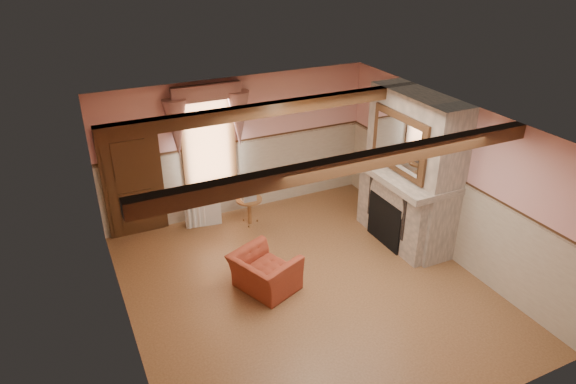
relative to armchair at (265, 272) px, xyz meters
name	(u,v)px	position (x,y,z in m)	size (l,w,h in m)	color
floor	(306,288)	(0.61, -0.28, -0.32)	(5.50, 6.00, 0.01)	brown
ceiling	(309,125)	(0.61, -0.28, 2.48)	(5.50, 6.00, 0.01)	silver
wall_back	(238,147)	(0.61, 2.72, 1.08)	(5.50, 0.02, 2.80)	#DC9C98
wall_front	(440,340)	(0.61, -3.28, 1.08)	(5.50, 0.02, 2.80)	#DC9C98
wall_left	(121,257)	(-2.14, -0.28, 1.08)	(0.02, 6.00, 2.80)	#DC9C98
wall_right	(449,180)	(3.36, -0.28, 1.08)	(0.02, 6.00, 2.80)	#DC9C98
wainscot	(307,249)	(0.61, -0.28, 0.43)	(5.50, 6.00, 1.50)	#BFB199
chair_rail	(307,207)	(0.61, -0.28, 1.18)	(5.50, 6.00, 0.08)	black
firebox	(388,221)	(2.61, 0.32, 0.13)	(0.20, 0.95, 0.90)	black
armchair	(265,272)	(0.00, 0.00, 0.00)	(0.97, 0.85, 0.63)	maroon
side_table	(249,211)	(0.56, 2.07, -0.04)	(0.51, 0.51, 0.55)	brown
book_stack	(247,194)	(0.53, 2.09, 0.33)	(0.26, 0.32, 0.20)	#B7AD8C
radiator	(203,211)	(-0.29, 2.42, -0.02)	(0.70, 0.18, 0.60)	silver
bowl	(407,170)	(2.85, 0.25, 1.14)	(0.31, 0.31, 0.08)	brown
mantel_clock	(378,150)	(2.85, 1.13, 1.20)	(0.14, 0.24, 0.20)	#311A0D
oil_lamp	(386,152)	(2.85, 0.89, 1.24)	(0.11, 0.11, 0.28)	gold
candle_red	(432,183)	(2.85, -0.41, 1.18)	(0.06, 0.06, 0.16)	maroon
jar_yellow	(418,176)	(2.85, -0.07, 1.16)	(0.06, 0.06, 0.12)	yellow
fireplace	(412,170)	(3.03, 0.32, 1.08)	(0.85, 2.00, 2.80)	gray
mantel	(404,174)	(2.85, 0.32, 1.04)	(1.05, 2.05, 0.12)	gray
overmantel_mirror	(398,143)	(2.67, 0.32, 1.65)	(0.06, 1.44, 1.04)	silver
door	(133,183)	(-1.49, 2.66, 0.73)	(1.10, 0.10, 2.10)	black
window	(208,140)	(0.01, 2.69, 1.33)	(1.06, 0.08, 2.02)	white
window_drapes	(208,111)	(0.01, 2.60, 1.93)	(1.30, 0.14, 1.40)	gray
ceiling_beam_front	(355,163)	(0.61, -1.48, 2.38)	(5.50, 0.18, 0.20)	black
ceiling_beam_back	(274,108)	(0.61, 0.92, 2.38)	(5.50, 0.18, 0.20)	black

